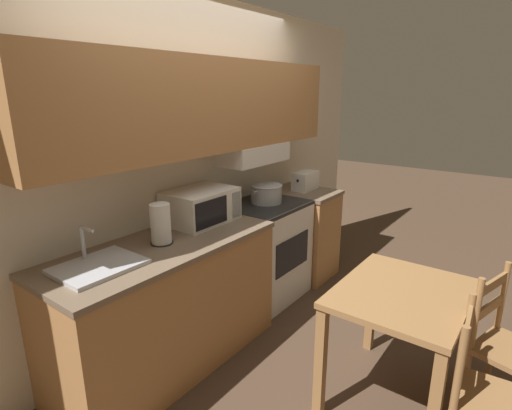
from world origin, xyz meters
TOP-DOWN VIEW (x-y plane):
  - ground_plane at (0.00, 0.00)m, footprint 16.00×16.00m
  - wall_back at (0.02, -0.07)m, footprint 5.23×0.38m
  - lower_counter_main at (-0.62, -0.32)m, footprint 1.60×0.66m
  - lower_counter_right_stub at (1.17, -0.32)m, footprint 0.51×0.66m
  - stove_range at (0.54, -0.30)m, footprint 0.73×0.60m
  - cooking_pot at (0.59, -0.28)m, footprint 0.36×0.29m
  - microwave at (-0.15, -0.20)m, footprint 0.51×0.38m
  - toaster at (1.21, -0.32)m, footprint 0.30×0.16m
  - sink_basin at (-1.09, -0.32)m, footprint 0.45×0.36m
  - paper_towel_roll at (-0.62, -0.31)m, footprint 0.15×0.15m
  - dining_table at (-0.03, -1.69)m, footprint 0.86×0.69m
  - chair_left_of_table at (-0.26, -2.20)m, footprint 0.41×0.41m
  - chair_right_of_table at (0.25, -2.23)m, footprint 0.47×0.47m

SIDE VIEW (x-z plane):
  - ground_plane at x=0.00m, z-range 0.00..0.00m
  - chair_left_of_table at x=-0.26m, z-range -0.01..0.85m
  - chair_right_of_table at x=0.25m, z-range -0.01..0.85m
  - stove_range at x=0.54m, z-range 0.00..0.89m
  - lower_counter_main at x=-0.62m, z-range 0.00..0.89m
  - lower_counter_right_stub at x=1.17m, z-range 0.00..0.89m
  - dining_table at x=-0.03m, z-range 0.24..0.98m
  - sink_basin at x=-1.09m, z-range 0.79..1.02m
  - cooking_pot at x=0.59m, z-range 0.90..1.06m
  - toaster at x=1.21m, z-range 0.89..1.07m
  - microwave at x=-0.15m, z-range 0.89..1.14m
  - paper_towel_roll at x=-0.62m, z-range 0.89..1.16m
  - wall_back at x=0.02m, z-range 0.22..2.77m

